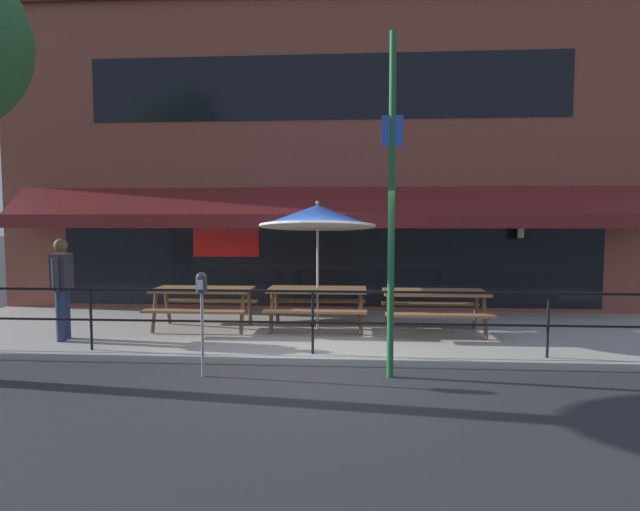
{
  "coord_description": "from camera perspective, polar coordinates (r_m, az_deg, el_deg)",
  "views": [
    {
      "loc": [
        0.59,
        -7.09,
        2.1
      ],
      "look_at": [
        0.03,
        1.6,
        1.5
      ],
      "focal_mm": 28.0,
      "sensor_mm": 36.0,
      "label": 1
    }
  ],
  "objects": [
    {
      "name": "restaurant_building",
      "position": [
        11.42,
        0.74,
        11.31
      ],
      "size": [
        15.0,
        1.6,
        7.18
      ],
      "color": "brown",
      "rests_on": "ground"
    },
    {
      "name": "picnic_table_right",
      "position": [
        9.11,
        12.96,
        -4.96
      ],
      "size": [
        1.8,
        1.42,
        0.76
      ],
      "color": "brown",
      "rests_on": "patio_deck"
    },
    {
      "name": "ground_plane",
      "position": [
        7.42,
        -1.03,
        -12.5
      ],
      "size": [
        120.0,
        120.0,
        0.0
      ],
      "primitive_type": "plane",
      "color": "#2D2D30"
    },
    {
      "name": "pedestrian_walking",
      "position": [
        9.41,
        -27.39,
        -2.86
      ],
      "size": [
        0.3,
        0.61,
        1.71
      ],
      "color": "navy",
      "rests_on": "patio_deck"
    },
    {
      "name": "patio_railing",
      "position": [
        7.53,
        -0.85,
        -6.01
      ],
      "size": [
        13.84,
        0.04,
        0.97
      ],
      "color": "black",
      "rests_on": "patio_deck"
    },
    {
      "name": "picnic_table_centre",
      "position": [
        9.23,
        -0.32,
        -4.75
      ],
      "size": [
        1.8,
        1.42,
        0.76
      ],
      "color": "brown",
      "rests_on": "patio_deck"
    },
    {
      "name": "patio_umbrella_centre",
      "position": [
        9.21,
        -0.29,
        4.44
      ],
      "size": [
        2.14,
        2.14,
        2.39
      ],
      "color": "#B7B2A8",
      "rests_on": "patio_deck"
    },
    {
      "name": "patio_deck",
      "position": [
        9.34,
        -0.0,
        -8.74
      ],
      "size": [
        15.0,
        4.0,
        0.1
      ],
      "primitive_type": "cube",
      "color": "#ADA89E",
      "rests_on": "ground"
    },
    {
      "name": "parking_meter_near",
      "position": [
        6.88,
        -13.38,
        -4.11
      ],
      "size": [
        0.15,
        0.16,
        1.42
      ],
      "color": "gray",
      "rests_on": "ground"
    },
    {
      "name": "picnic_table_left",
      "position": [
        9.48,
        -13.22,
        -4.62
      ],
      "size": [
        1.8,
        1.42,
        0.76
      ],
      "color": "brown",
      "rests_on": "patio_deck"
    },
    {
      "name": "street_sign_pole",
      "position": [
        6.66,
        8.18,
        5.88
      ],
      "size": [
        0.28,
        0.09,
        4.54
      ],
      "color": "#1E6033",
      "rests_on": "ground"
    }
  ]
}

